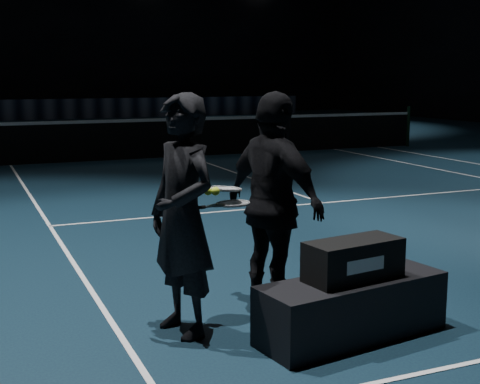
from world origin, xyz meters
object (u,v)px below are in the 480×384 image
Objects in this scene: player_b at (274,204)px; racket_lower at (233,203)px; tennis_balls at (211,189)px; player_bench at (352,308)px; racket_upper at (225,189)px; racket_bag at (353,260)px; player_a at (183,216)px.

racket_lower is at bearing 83.47° from player_b.
player_b is 15.30× the size of tennis_balls.
player_bench is at bearing -173.58° from player_b.
racket_bag is at bearing -56.22° from racket_upper.
player_b is (-0.31, 0.73, 0.32)m from racket_bag.
player_b is 2.70× the size of racket_lower.
player_b is 0.48m from racket_upper.
player_a is at bearing 144.72° from racket_bag.
racket_bag is (0.00, 0.00, 0.38)m from player_bench.
player_bench is 0.82× the size of player_a.
racket_lower is at bearing 82.88° from player_a.
tennis_balls is at bearing 84.00° from player_a.
player_a is at bearing 144.72° from player_bench.
racket_upper is (0.39, 0.11, 0.16)m from player_a.
tennis_balls reaches higher than racket_bag.
player_b reaches higher than racket_upper.
racket_bag is 6.27× the size of tennis_balls.
racket_bag is 1.11× the size of racket_upper.
tennis_balls reaches higher than racket_upper.
player_a is 2.70× the size of racket_upper.
player_a is at bearing 180.00° from racket_lower.
racket_bag reaches higher than player_bench.
racket_upper reaches higher than racket_bag.
racket_upper is at bearing 23.52° from tennis_balls.
player_b reaches higher than racket_bag.
racket_lower is at bearing 8.48° from tennis_balls.
player_a is 0.31m from tennis_balls.
player_b is (0.84, 0.15, 0.00)m from player_a.
player_b reaches higher than tennis_balls.
player_a is at bearing 83.47° from player_b.
racket_upper is (-0.76, 0.69, 0.86)m from player_bench.
racket_lower is (-0.39, -0.07, 0.05)m from player_b.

